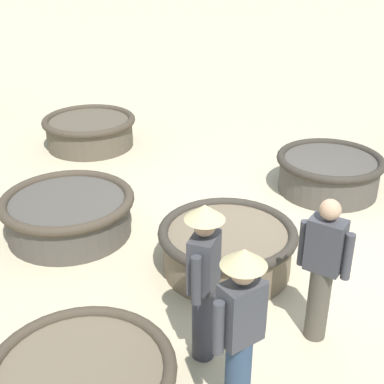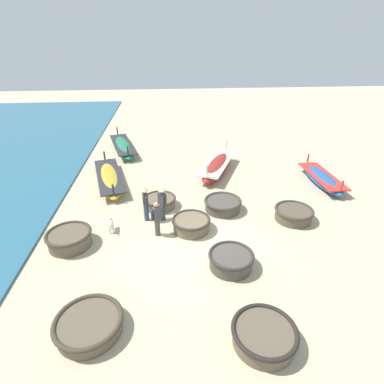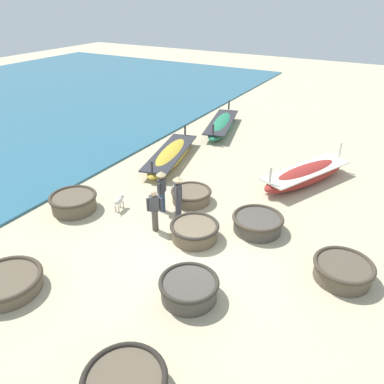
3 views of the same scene
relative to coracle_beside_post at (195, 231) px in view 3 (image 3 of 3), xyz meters
name	(u,v)px [view 3 (image 3 of 3)]	position (x,y,z in m)	size (l,w,h in m)	color
ground_plane	(187,250)	(0.12, -0.69, -0.31)	(80.00, 80.00, 0.00)	#C6B793
coracle_beside_post	(195,231)	(0.00, 0.00, 0.00)	(1.67, 1.67, 0.58)	brown
coracle_nearest	(191,195)	(-1.36, 2.15, -0.03)	(1.63, 1.63, 0.52)	brown
coracle_center	(74,202)	(-4.94, -0.65, 0.03)	(1.79, 1.79, 0.64)	brown
coracle_front_right	(189,288)	(1.23, -2.49, 0.01)	(1.66, 1.66, 0.60)	#4C473F
coracle_front_left	(343,270)	(4.73, 0.39, 0.00)	(1.74, 1.74, 0.57)	brown
coracle_weathered	(7,283)	(-3.33, -4.77, -0.04)	(1.97, 1.97, 0.50)	brown
coracle_far_left	(258,223)	(1.66, 1.53, 0.00)	(1.80, 1.80, 0.57)	#4C473F
long_boat_ochre_hull	(306,175)	(2.15, 6.04, 0.08)	(3.14, 5.01, 1.37)	maroon
long_boat_blue_hull	(221,125)	(-4.08, 10.54, 0.02)	(2.56, 5.53, 1.14)	#237551
long_boat_red_hull	(171,155)	(-4.24, 5.14, -0.01)	(2.54, 5.57, 1.03)	gold
fisherman_hauling	(155,210)	(-1.44, -0.24, 0.52)	(0.46, 0.37, 1.57)	#4C473D
fisherman_crouching	(162,189)	(-1.95, 0.97, 0.64)	(0.36, 0.52, 1.67)	#2D425B
fisherman_standing_left	(178,194)	(-1.21, 0.92, 0.64)	(0.40, 0.40, 1.67)	#383842
dog	(119,201)	(-3.44, 0.25, 0.06)	(0.30, 0.68, 0.55)	beige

